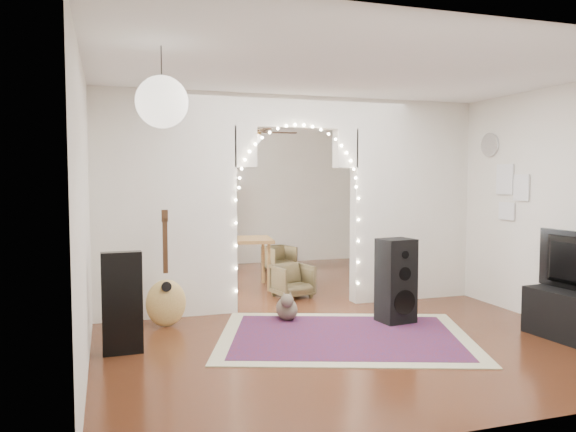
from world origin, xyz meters
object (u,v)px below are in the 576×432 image
object	(u,v)px
floor_speaker	(396,281)
dining_chair_left	(293,281)
dining_chair_right	(279,258)
bookcase	(185,228)
media_console	(574,317)
dining_table	(232,243)
acoustic_guitar	(166,284)

from	to	relation	value
floor_speaker	dining_chair_left	distance (m)	1.83
dining_chair_left	dining_chair_right	distance (m)	2.24
bookcase	media_console	bearing A→B (deg)	-49.99
dining_chair_right	bookcase	bearing A→B (deg)	138.46
floor_speaker	dining_table	bearing A→B (deg)	110.37
dining_table	dining_chair_right	xyz separation A→B (m)	(1.15, 1.29, -0.46)
media_console	dining_table	world-z (taller)	dining_table
dining_table	media_console	bearing A→B (deg)	-46.25
acoustic_guitar	floor_speaker	size ratio (longest dim) A/B	1.15
acoustic_guitar	media_console	size ratio (longest dim) A/B	1.12
bookcase	dining_table	distance (m)	2.10
floor_speaker	bookcase	bearing A→B (deg)	103.45
dining_table	dining_chair_right	distance (m)	1.79
acoustic_guitar	dining_chair_right	xyz separation A→B (m)	(2.32, 3.22, -0.26)
media_console	dining_table	xyz separation A→B (m)	(-2.74, 3.78, 0.43)
dining_table	bookcase	bearing A→B (deg)	109.38
acoustic_guitar	media_console	bearing A→B (deg)	-30.48
floor_speaker	media_console	distance (m)	1.85
media_console	bookcase	world-z (taller)	bookcase
dining_table	dining_chair_right	bearing A→B (deg)	56.23
bookcase	floor_speaker	bearing A→B (deg)	-57.27
dining_table	dining_chair_right	size ratio (longest dim) A/B	2.64
floor_speaker	bookcase	xyz separation A→B (m)	(-1.79, 4.62, 0.26)
dining_table	floor_speaker	bearing A→B (deg)	-54.12
dining_chair_right	dining_chair_left	bearing A→B (deg)	-117.84
bookcase	dining_table	xyz separation A→B (m)	(0.42, -2.06, -0.06)
media_console	dining_chair_left	bearing A→B (deg)	121.09
media_console	dining_chair_right	xyz separation A→B (m)	(-1.59, 5.07, -0.03)
dining_chair_left	dining_table	bearing A→B (deg)	115.47
floor_speaker	media_console	xyz separation A→B (m)	(1.37, -1.21, -0.23)
dining_chair_right	dining_table	bearing A→B (deg)	-147.09
acoustic_guitar	media_console	xyz separation A→B (m)	(3.91, -1.86, -0.24)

